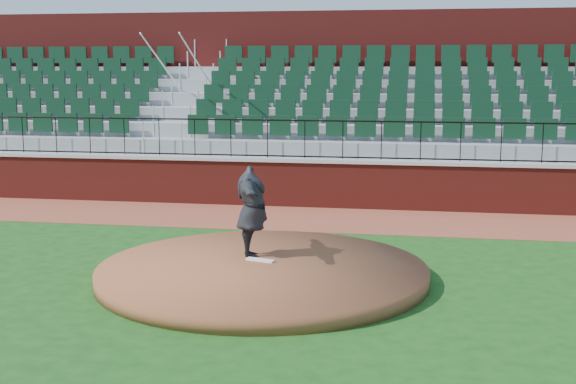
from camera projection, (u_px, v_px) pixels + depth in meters
The scene contains 10 objects.
ground at pixel (274, 278), 13.59m from camera, with size 90.00×90.00×0.00m, color #164513.
warning_track at pixel (315, 218), 18.83m from camera, with size 34.00×3.20×0.01m, color brown.
field_wall at pixel (323, 185), 20.29m from camera, with size 34.00×0.35×1.20m, color maroon.
wall_cap at pixel (324, 161), 20.19m from camera, with size 34.00×0.45×0.10m, color #B7B7B7.
wall_railing at pixel (324, 140), 20.10m from camera, with size 34.00×0.05×1.00m, color black, non-canonical shape.
seating_stands at pixel (335, 114), 22.67m from camera, with size 34.00×5.10×4.60m, color gray, non-canonical shape.
concourse_wall at pixel (345, 96), 25.31m from camera, with size 34.00×0.50×5.50m, color maroon.
pitchers_mound at pixel (263, 273), 13.45m from camera, with size 5.81×5.81×0.25m, color brown.
pitching_rubber at pixel (260, 260), 13.75m from camera, with size 0.53×0.13×0.04m, color white.
pitcher at pixel (252, 211), 14.00m from camera, with size 2.06×0.56×1.68m, color black.
Camera 1 is at (2.50, -12.92, 3.71)m, focal length 47.70 mm.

